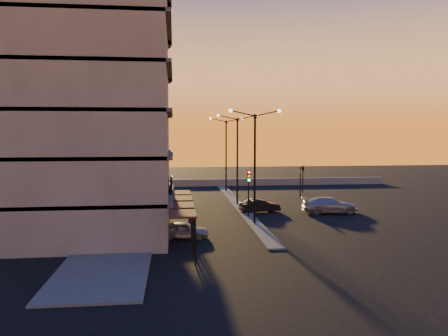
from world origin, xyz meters
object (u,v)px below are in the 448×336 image
traffic_light_main (249,186)px  car_wagon (330,205)px  car_hatchback (184,230)px  car_sedan (260,206)px  streetlamp_mid (237,152)px

traffic_light_main → car_wagon: size_ratio=0.81×
traffic_light_main → car_wagon: bearing=9.4°
car_hatchback → car_sedan: (7.42, 9.50, 0.02)m
car_wagon → traffic_light_main: bearing=104.1°
streetlamp_mid → car_sedan: (1.50, -4.64, -4.96)m
streetlamp_mid → car_wagon: (8.00, -5.81, -4.84)m
streetlamp_mid → car_hatchback: (-5.92, -14.13, -4.98)m
car_hatchback → car_wagon: bearing=-53.6°
streetlamp_mid → car_wagon: size_ratio=1.82×
car_hatchback → car_wagon: 16.22m
streetlamp_mid → car_wagon: bearing=-36.0°
car_hatchback → car_wagon: size_ratio=0.69×
traffic_light_main → car_wagon: (8.00, 1.32, -2.13)m
car_sedan → car_wagon: bearing=-109.8°
streetlamp_mid → car_sedan: 6.95m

